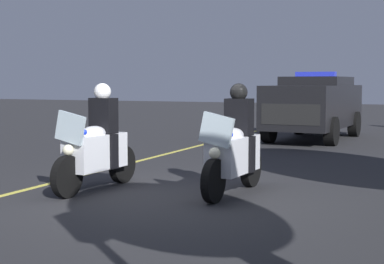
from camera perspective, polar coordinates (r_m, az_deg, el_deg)
name	(u,v)px	position (r m, az deg, el deg)	size (l,w,h in m)	color
ground_plane	(163,197)	(8.98, -2.87, -6.29)	(80.00, 80.00, 0.00)	#28282B
lane_stripe_center	(41,186)	(10.18, -14.49, -5.08)	(48.00, 0.12, 0.01)	#E0D14C
police_motorcycle_lead_left	(97,147)	(9.56, -9.25, -1.42)	(2.14, 0.60, 1.72)	black
police_motorcycle_lead_right	(234,149)	(9.09, 4.11, -1.69)	(2.14, 0.60, 1.72)	black
police_suv	(314,104)	(18.15, 11.82, 2.65)	(5.00, 2.28, 2.05)	black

